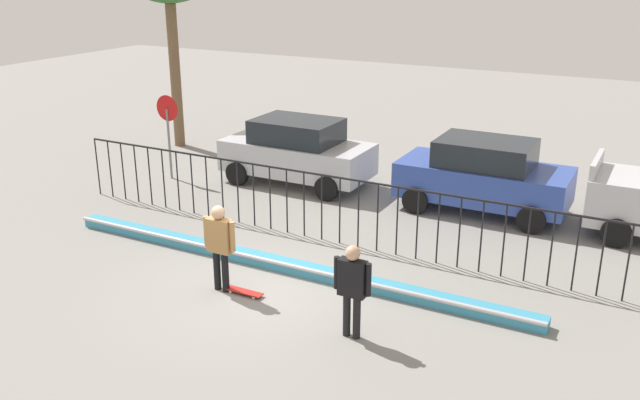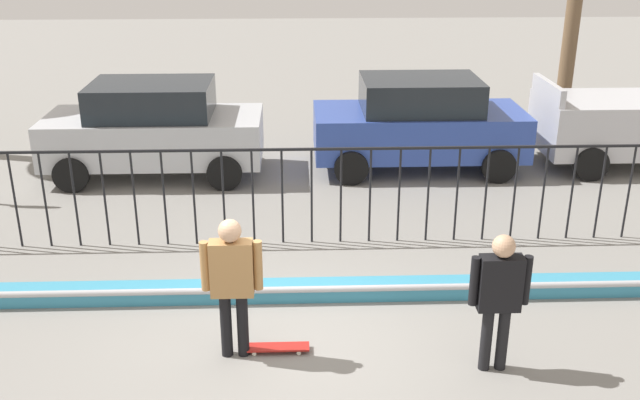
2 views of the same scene
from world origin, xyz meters
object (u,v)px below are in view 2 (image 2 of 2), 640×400
(camera_operator, at_px, (499,291))
(parked_car_blue, at_px, (419,123))
(skateboarder, at_px, (232,276))
(skateboard, at_px, (277,347))
(parked_car_silver, at_px, (154,128))

(camera_operator, relative_size, parked_car_blue, 0.40)
(skateboarder, bearing_deg, skateboard, -29.27)
(camera_operator, relative_size, parked_car_silver, 0.40)
(camera_operator, xyz_separation_m, parked_car_blue, (0.28, 7.26, -0.06))
(skateboard, distance_m, parked_car_blue, 7.44)
(skateboarder, height_order, camera_operator, skateboarder)
(skateboarder, distance_m, parked_car_blue, 7.62)
(skateboard, bearing_deg, skateboarder, 171.46)
(skateboarder, bearing_deg, parked_car_silver, 73.10)
(camera_operator, distance_m, parked_car_blue, 7.27)
(skateboarder, distance_m, camera_operator, 3.06)
(skateboarder, height_order, parked_car_blue, parked_car_blue)
(parked_car_silver, relative_size, parked_car_blue, 1.00)
(skateboarder, distance_m, skateboard, 1.12)
(camera_operator, bearing_deg, skateboarder, 43.03)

